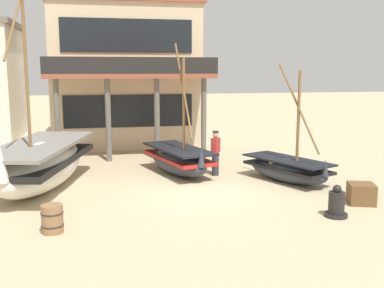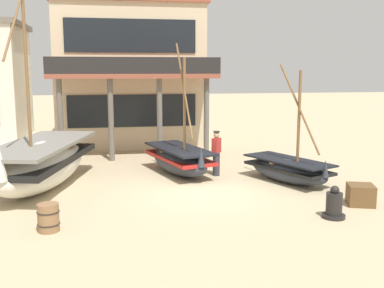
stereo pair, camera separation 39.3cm
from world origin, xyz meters
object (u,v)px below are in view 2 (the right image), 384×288
at_px(fishing_boat_far_right, 179,159).
at_px(fisherman_by_hull, 216,154).
at_px(wooden_barrel, 48,218).
at_px(cargo_crate, 361,195).
at_px(fishing_boat_near_left, 288,169).
at_px(harbor_building_main, 129,74).
at_px(capstan_winch, 334,205).
at_px(fishing_boat_centre_large, 41,163).

relative_size(fishing_boat_far_right, fisherman_by_hull, 2.90).
xyz_separation_m(wooden_barrel, cargo_crate, (8.73, 0.69, -0.04)).
relative_size(fishing_boat_near_left, harbor_building_main, 0.43).
xyz_separation_m(capstan_winch, wooden_barrel, (-7.39, 0.28, 0.00)).
xyz_separation_m(fishing_boat_far_right, capstan_winch, (3.29, -5.89, -0.23)).
distance_m(fishing_boat_near_left, wooden_barrel, 8.53).
xyz_separation_m(fishing_boat_near_left, harbor_building_main, (-5.05, 10.71, 3.25)).
bearing_deg(capstan_winch, wooden_barrel, 177.87).
relative_size(fishing_boat_near_left, fishing_boat_far_right, 0.84).
distance_m(fishing_boat_near_left, harbor_building_main, 12.28).
bearing_deg(fisherman_by_hull, capstan_winch, -70.04).
relative_size(fishing_boat_centre_large, capstan_winch, 9.30).
height_order(fisherman_by_hull, cargo_crate, fisherman_by_hull).
height_order(capstan_winch, wooden_barrel, capstan_winch).
relative_size(wooden_barrel, cargo_crate, 0.96).
xyz_separation_m(fishing_boat_far_right, harbor_building_main, (-1.46, 8.79, 3.14)).
distance_m(fishing_boat_near_left, cargo_crate, 3.17).
height_order(cargo_crate, harbor_building_main, harbor_building_main).
relative_size(fisherman_by_hull, capstan_winch, 1.90).
xyz_separation_m(fishing_boat_near_left, fishing_boat_centre_large, (-8.46, 0.73, 0.39)).
relative_size(fisherman_by_hull, harbor_building_main, 0.17).
xyz_separation_m(fishing_boat_near_left, wooden_barrel, (-7.69, -3.69, -0.12)).
height_order(fishing_boat_near_left, wooden_barrel, fishing_boat_near_left).
relative_size(fishing_boat_far_right, cargo_crate, 6.68).
distance_m(fishing_boat_centre_large, fisherman_by_hull, 6.24).
relative_size(capstan_winch, wooden_barrel, 1.27).
distance_m(fishing_boat_near_left, fishing_boat_far_right, 4.07).
bearing_deg(fishing_boat_far_right, wooden_barrel, -126.17).
bearing_deg(fishing_boat_far_right, cargo_crate, -46.73).
distance_m(fishing_boat_centre_large, capstan_winch, 9.43).
height_order(fishing_boat_near_left, fishing_boat_far_right, fishing_boat_far_right).
bearing_deg(fishing_boat_near_left, fisherman_by_hull, 147.34).
relative_size(fishing_boat_centre_large, cargo_crate, 11.28).
bearing_deg(harbor_building_main, fishing_boat_near_left, -64.76).
bearing_deg(capstan_winch, fishing_boat_near_left, 85.67).
bearing_deg(fishing_boat_far_right, fishing_boat_near_left, -28.22).
xyz_separation_m(fisherman_by_hull, cargo_crate, (3.31, -4.45, -0.53)).
bearing_deg(capstan_winch, fisherman_by_hull, 109.96).
height_order(fishing_boat_far_right, fisherman_by_hull, fishing_boat_far_right).
bearing_deg(fishing_boat_centre_large, capstan_winch, -29.90).
bearing_deg(harbor_building_main, fishing_boat_centre_large, -108.85).
height_order(fishing_boat_near_left, capstan_winch, fishing_boat_near_left).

